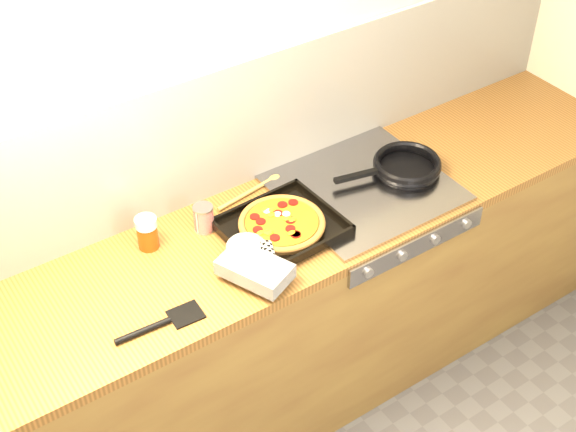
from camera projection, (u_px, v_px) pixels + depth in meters
room_shell at (215, 135)px, 2.78m from camera, size 3.20×3.20×3.20m
counter_run at (263, 323)px, 3.05m from camera, size 3.20×0.62×0.90m
stovetop at (364, 188)px, 2.95m from camera, size 0.60×0.56×0.02m
pizza_on_tray at (273, 235)px, 2.69m from camera, size 0.51×0.46×0.06m
frying_pan at (406, 166)px, 3.00m from camera, size 0.45×0.31×0.04m
tomato_can at (204, 218)px, 2.75m from camera, size 0.09×0.09×0.10m
juice_glass at (147, 233)px, 2.67m from camera, size 0.08×0.08×0.12m
wooden_spoon at (256, 188)px, 2.94m from camera, size 0.30×0.07×0.02m
black_spatula at (161, 324)px, 2.43m from camera, size 0.28×0.09×0.02m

